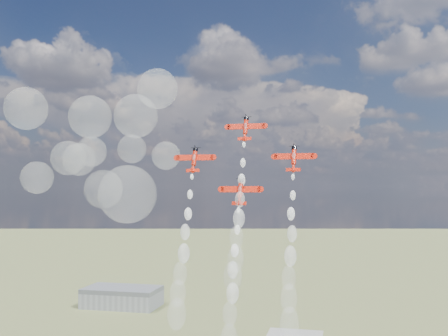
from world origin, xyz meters
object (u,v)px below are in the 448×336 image
object	(u,v)px
plane_right	(294,158)
plane_slot	(240,191)
hangar	(122,297)
plane_lead	(246,128)
plane_left	(194,159)

from	to	relation	value
plane_right	plane_slot	distance (m)	19.00
hangar	plane_right	bearing A→B (deg)	-52.85
plane_lead	hangar	bearing A→B (deg)	124.45
plane_right	plane_slot	xyz separation A→B (m)	(-15.57, -4.43, -9.95)
plane_lead	plane_right	size ratio (longest dim) A/B	1.00
hangar	plane_left	world-z (taller)	plane_left
plane_left	plane_slot	distance (m)	19.00
plane_lead	plane_slot	size ratio (longest dim) A/B	1.00
plane_left	plane_slot	world-z (taller)	plane_left
plane_right	plane_slot	bearing A→B (deg)	-164.10
hangar	plane_slot	size ratio (longest dim) A/B	4.15
plane_lead	plane_right	bearing A→B (deg)	-15.90
hangar	plane_left	size ratio (longest dim) A/B	4.15
hangar	plane_right	distance (m)	234.00
plane_left	plane_slot	size ratio (longest dim) A/B	1.00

